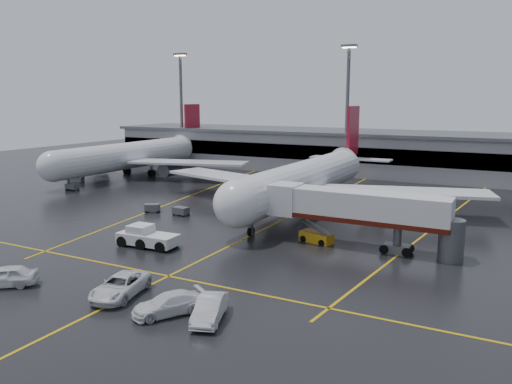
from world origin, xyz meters
The scene contains 22 objects.
ground centered at (0.00, 0.00, 0.00)m, with size 220.00×220.00×0.00m, color black.
apron_line_centre centered at (0.00, 0.00, 0.01)m, with size 0.25×90.00×0.02m, color gold.
apron_line_stop centered at (0.00, -22.00, 0.01)m, with size 60.00×0.25×0.02m, color gold.
apron_line_left centered at (-20.00, 10.00, 0.01)m, with size 0.25×70.00×0.02m, color gold.
apron_line_right centered at (18.00, 10.00, 0.01)m, with size 0.25×70.00×0.02m, color gold.
terminal centered at (0.00, 47.93, 4.32)m, with size 122.00×19.00×8.60m.
light_mast_left centered at (-45.00, 42.00, 14.47)m, with size 3.00×1.20×25.45m.
light_mast_mid centered at (-5.00, 42.00, 14.47)m, with size 3.00×1.20×25.45m.
main_airliner centered at (0.00, 9.70, 4.21)m, with size 48.80×45.60×14.10m.
second_airliner centered at (-42.00, 21.70, 4.21)m, with size 48.80×45.60×14.10m.
jet_bridge centered at (11.87, -6.00, 3.93)m, with size 19.90×3.40×6.05m.
pushback_tractor centered at (-7.62, -15.77, 0.92)m, with size 6.60×3.08×2.31m.
belt_loader centered at (7.48, -6.08, 0.56)m, with size 3.87×2.43×2.28m.
service_van_a centered at (-0.51, -27.35, 0.83)m, with size 2.75×5.96×1.66m, color silver.
service_van_b centered at (4.86, -28.27, 0.76)m, with size 2.14×5.26×1.53m, color silver.
service_van_c centered at (7.98, -27.72, 0.81)m, with size 1.71×4.91×1.62m, color silver.
service_van_d centered at (-10.31, -30.22, 0.87)m, with size 2.05×5.08×1.73m, color white.
baggage_cart_a centered at (-12.95, -2.49, 0.63)m, with size 2.10×1.46×1.12m.
baggage_cart_b centered at (-17.63, -2.63, 0.63)m, with size 2.38×2.14×1.12m.
baggage_cart_c centered at (-10.48, 5.75, 0.63)m, with size 2.23×1.69×1.12m.
baggage_cart_d centered at (-45.22, 9.96, 0.63)m, with size 2.31×1.88×1.12m.
baggage_cart_e centered at (-40.58, 4.40, 0.63)m, with size 2.08×1.43×1.12m.
Camera 1 is at (26.27, -55.36, 15.14)m, focal length 35.50 mm.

